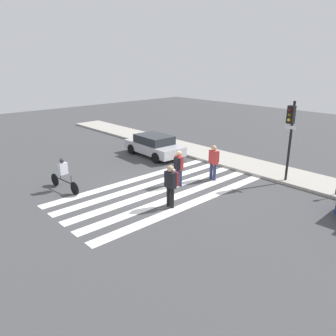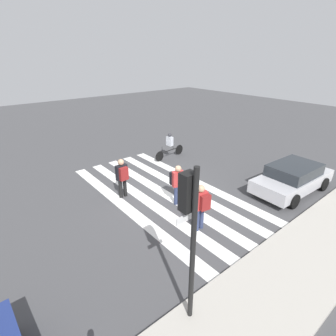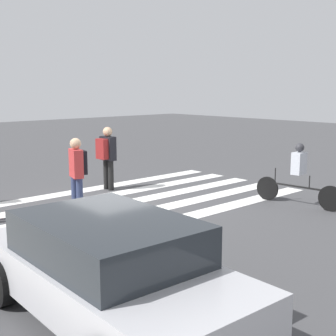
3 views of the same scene
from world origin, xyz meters
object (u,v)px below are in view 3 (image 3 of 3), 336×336
at_px(pedestrian_adult_blue_shirt, 77,169).
at_px(pedestrian_child_with_backpack, 107,153).
at_px(car_parked_silver_sedan, 108,268).
at_px(cyclist_near_curb, 298,172).

relative_size(pedestrian_adult_blue_shirt, pedestrian_child_with_backpack, 0.97).
distance_m(pedestrian_child_with_backpack, car_parked_silver_sedan, 7.83).
distance_m(pedestrian_child_with_backpack, cyclist_near_curb, 5.35).
relative_size(pedestrian_child_with_backpack, car_parked_silver_sedan, 0.43).
height_order(pedestrian_child_with_backpack, car_parked_silver_sedan, pedestrian_child_with_backpack).
relative_size(pedestrian_adult_blue_shirt, car_parked_silver_sedan, 0.41).
xyz_separation_m(pedestrian_adult_blue_shirt, cyclist_near_curb, (-3.22, -4.38, -0.18)).
xyz_separation_m(cyclist_near_curb, car_parked_silver_sedan, (-1.65, 6.96, -0.16)).
height_order(pedestrian_adult_blue_shirt, car_parked_silver_sedan, pedestrian_adult_blue_shirt).
bearing_deg(pedestrian_adult_blue_shirt, pedestrian_child_with_backpack, -35.41).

